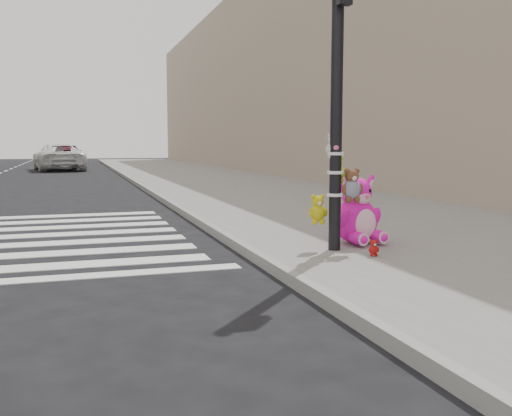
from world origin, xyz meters
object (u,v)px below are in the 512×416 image
object	(u,v)px
signal_pole	(337,132)
red_teddy	(374,248)
pink_bunny	(357,215)
car_white_near	(59,157)

from	to	relation	value
signal_pole	red_teddy	xyz separation A→B (m)	(0.26, -0.58, -1.47)
signal_pole	pink_bunny	world-z (taller)	signal_pole
pink_bunny	car_white_near	xyz separation A→B (m)	(-4.68, 28.69, 0.23)
pink_bunny	red_teddy	bearing A→B (deg)	-116.16
signal_pole	red_teddy	world-z (taller)	signal_pole
signal_pole	pink_bunny	distance (m)	1.33
red_teddy	car_white_near	world-z (taller)	car_white_near
signal_pole	pink_bunny	xyz separation A→B (m)	(0.51, 0.36, -1.17)
signal_pole	red_teddy	size ratio (longest dim) A/B	18.31
signal_pole	car_white_near	size ratio (longest dim) A/B	0.71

